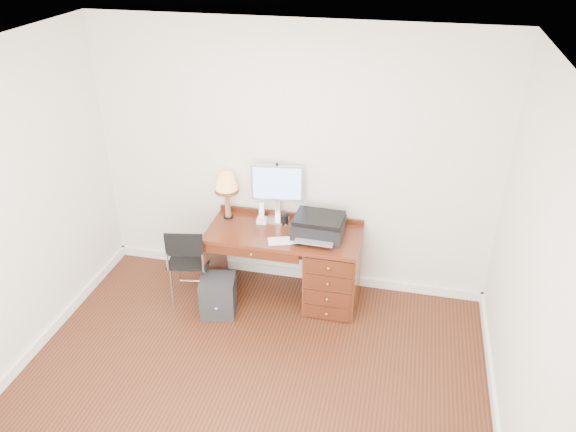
% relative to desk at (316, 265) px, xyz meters
% --- Properties ---
extents(ground, '(4.00, 4.00, 0.00)m').
position_rel_desk_xyz_m(ground, '(-0.32, -1.40, -0.41)').
color(ground, '#36180C').
rests_on(ground, ground).
extents(room_shell, '(4.00, 4.00, 4.00)m').
position_rel_desk_xyz_m(room_shell, '(-0.32, -0.77, -0.36)').
color(room_shell, silver).
rests_on(room_shell, ground).
extents(desk, '(1.50, 0.67, 0.75)m').
position_rel_desk_xyz_m(desk, '(0.00, 0.00, 0.00)').
color(desk, '#5E2513').
rests_on(desk, ground).
extents(monitor, '(0.52, 0.19, 0.59)m').
position_rel_desk_xyz_m(monitor, '(-0.44, 0.23, 0.71)').
color(monitor, silver).
rests_on(monitor, desk).
extents(keyboard, '(0.46, 0.26, 0.02)m').
position_rel_desk_xyz_m(keyboard, '(-0.21, -0.15, 0.35)').
color(keyboard, white).
rests_on(keyboard, desk).
extents(mouse_pad, '(0.22, 0.22, 0.04)m').
position_rel_desk_xyz_m(mouse_pad, '(-0.16, -0.11, 0.35)').
color(mouse_pad, black).
rests_on(mouse_pad, desk).
extents(printer, '(0.49, 0.39, 0.21)m').
position_rel_desk_xyz_m(printer, '(0.02, 0.00, 0.44)').
color(printer, black).
rests_on(printer, desk).
extents(leg_lamp, '(0.24, 0.24, 0.49)m').
position_rel_desk_xyz_m(leg_lamp, '(-0.94, 0.16, 0.70)').
color(leg_lamp, black).
rests_on(leg_lamp, desk).
extents(phone, '(0.11, 0.11, 0.21)m').
position_rel_desk_xyz_m(phone, '(-0.58, 0.13, 0.40)').
color(phone, white).
rests_on(phone, desk).
extents(pen_cup, '(0.08, 0.08, 0.10)m').
position_rel_desk_xyz_m(pen_cup, '(-0.36, 0.16, 0.39)').
color(pen_cup, black).
rests_on(pen_cup, desk).
extents(chair, '(0.47, 0.47, 0.85)m').
position_rel_desk_xyz_m(chair, '(-1.23, -0.30, 0.10)').
color(chair, black).
rests_on(chair, ground).
extents(equipment_box, '(0.39, 0.39, 0.39)m').
position_rel_desk_xyz_m(equipment_box, '(-0.88, -0.42, -0.22)').
color(equipment_box, black).
rests_on(equipment_box, ground).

